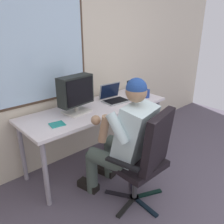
% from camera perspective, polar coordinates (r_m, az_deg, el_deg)
% --- Properties ---
extents(wall_rear, '(6.00, 0.08, 2.85)m').
position_cam_1_polar(wall_rear, '(2.97, -8.36, 15.74)').
color(wall_rear, beige).
rests_on(wall_rear, ground).
extents(desk, '(1.84, 0.67, 0.75)m').
position_cam_1_polar(desk, '(2.81, -3.74, -0.19)').
color(desk, gray).
rests_on(desk, ground).
extents(office_chair, '(0.62, 0.60, 1.00)m').
position_cam_1_polar(office_chair, '(2.21, 8.39, -10.43)').
color(office_chair, black).
rests_on(office_chair, ground).
extents(person_seated, '(0.60, 0.82, 1.27)m').
position_cam_1_polar(person_seated, '(2.26, 3.00, -6.35)').
color(person_seated, '#435049').
rests_on(person_seated, ground).
extents(crt_monitor, '(0.42, 0.25, 0.42)m').
position_cam_1_polar(crt_monitor, '(2.57, -8.93, 4.98)').
color(crt_monitor, beige).
rests_on(crt_monitor, desk).
extents(laptop, '(0.33, 0.29, 0.22)m').
position_cam_1_polar(laptop, '(3.00, 0.26, 3.91)').
color(laptop, '#959B9D').
rests_on(laptop, desk).
extents(wine_glass, '(0.08, 0.08, 0.15)m').
position_cam_1_polar(wine_glass, '(2.99, 6.23, 4.62)').
color(wine_glass, silver).
rests_on(wine_glass, desk).
extents(desk_speaker, '(0.08, 0.10, 0.18)m').
position_cam_1_polar(desk_speaker, '(3.31, 4.58, 6.12)').
color(desk_speaker, black).
rests_on(desk_speaker, desk).
extents(cd_case, '(0.16, 0.15, 0.01)m').
position_cam_1_polar(cd_case, '(2.37, -13.39, -2.97)').
color(cd_case, teal).
rests_on(cd_case, desk).
extents(coffee_mug, '(0.09, 0.09, 0.11)m').
position_cam_1_polar(coffee_mug, '(3.16, 8.47, 4.54)').
color(coffee_mug, navy).
rests_on(coffee_mug, desk).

